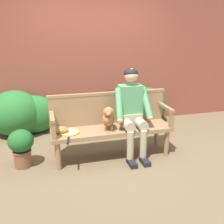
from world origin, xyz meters
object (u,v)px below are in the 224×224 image
Objects in this scene: person_seated at (132,109)px; tennis_racket at (69,133)px; dog_on_bench at (108,118)px; baseball_glove at (61,130)px; potted_plant at (21,146)px; garden_bench at (112,132)px.

tennis_racket is at bearing -178.06° from person_seated.
baseball_glove is at bearing 174.52° from dog_on_bench.
baseball_glove is 0.40× the size of potted_plant.
baseball_glove reaches higher than garden_bench.
dog_on_bench is at bearing -3.43° from baseball_glove.
tennis_racket is 1.05× the size of potted_plant.
tennis_racket is (-0.57, 0.01, -0.18)m from dog_on_bench.
person_seated is 0.98m from tennis_racket.
garden_bench is at bearing -1.66° from potted_plant.
person_seated reaches higher than potted_plant.
dog_on_bench is at bearing -173.65° from person_seated.
person_seated reaches higher than dog_on_bench.
dog_on_bench is 1.69× the size of baseball_glove.
person_seated reaches higher than baseball_glove.
tennis_racket is 0.69m from potted_plant.
potted_plant reaches higher than tennis_racket.
tennis_racket reaches higher than garden_bench.
dog_on_bench is 0.70m from baseball_glove.
person_seated is 6.08× the size of baseball_glove.
baseball_glove is (-1.05, 0.02, -0.22)m from person_seated.
garden_bench is 1.31m from potted_plant.
garden_bench is 0.65m from tennis_racket.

